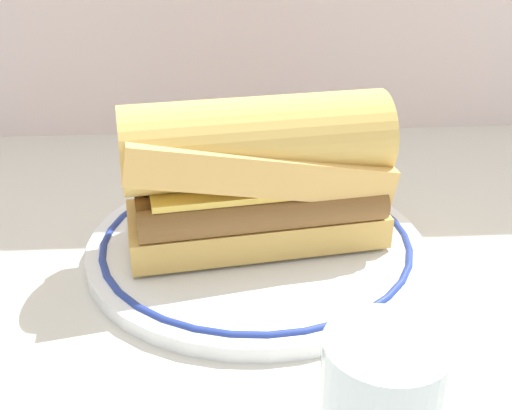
# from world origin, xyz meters

# --- Properties ---
(ground_plane) EXTENTS (1.50, 1.50, 0.00)m
(ground_plane) POSITION_xyz_m (0.00, 0.00, 0.00)
(ground_plane) COLOR beige
(plate) EXTENTS (0.28, 0.28, 0.01)m
(plate) POSITION_xyz_m (-0.02, 0.03, 0.01)
(plate) COLOR white
(plate) RESTS_ON ground_plane
(sausage_sandwich) EXTENTS (0.22, 0.12, 0.12)m
(sausage_sandwich) POSITION_xyz_m (-0.02, 0.03, 0.07)
(sausage_sandwich) COLOR #DBAD55
(sausage_sandwich) RESTS_ON plate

